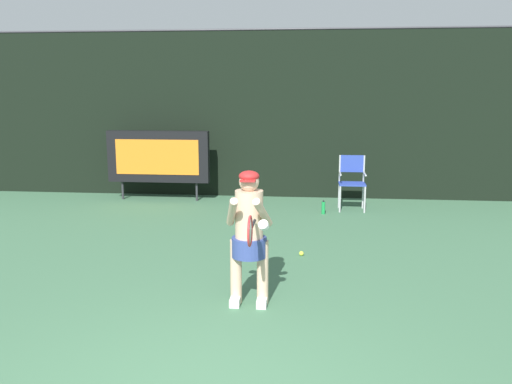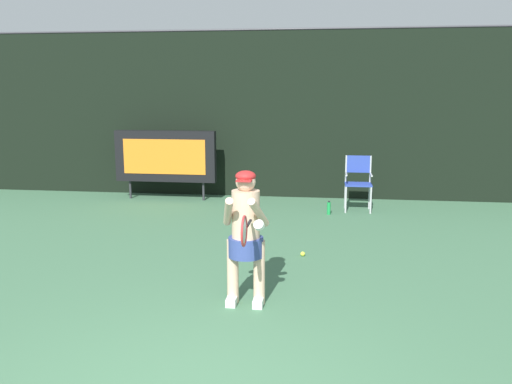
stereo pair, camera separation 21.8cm
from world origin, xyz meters
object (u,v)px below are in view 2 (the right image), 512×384
tennis_racket (244,230)px  tennis_ball_loose (303,254)px  water_bottle (329,208)px  tennis_player (246,232)px  umpire_chair (358,180)px  scoreboard (166,156)px

tennis_racket → tennis_ball_loose: (0.47, 2.45, -0.98)m
tennis_racket → tennis_ball_loose: bearing=97.7°
water_bottle → tennis_ball_loose: 2.75m
water_bottle → tennis_player: (-0.91, -4.56, 0.71)m
tennis_player → tennis_racket: size_ratio=2.52×
water_bottle → umpire_chair: bearing=38.9°
umpire_chair → tennis_ball_loose: umpire_chair is taller
scoreboard → water_bottle: (3.52, -1.00, -0.82)m
tennis_player → tennis_racket: 0.64m
scoreboard → tennis_ball_loose: bearing=-49.7°
umpire_chair → tennis_racket: (-1.40, -5.62, 0.39)m
scoreboard → tennis_racket: 6.73m
scoreboard → water_bottle: scoreboard is taller
umpire_chair → tennis_ball_loose: bearing=-106.3°
tennis_player → tennis_ball_loose: bearing=73.4°
tennis_racket → umpire_chair: bearing=94.6°
tennis_racket → tennis_player: bearing=116.2°
water_bottle → tennis_racket: size_ratio=0.44×
umpire_chair → tennis_ball_loose: 3.36m
water_bottle → scoreboard: bearing=164.2°
tennis_ball_loose → tennis_player: bearing=-106.6°
scoreboard → tennis_racket: scoreboard is taller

